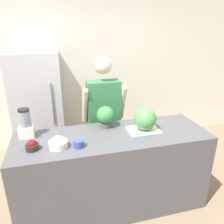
% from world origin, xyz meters
% --- Properties ---
extents(wall_back, '(8.00, 0.06, 2.60)m').
position_xyz_m(wall_back, '(0.00, 2.04, 1.30)').
color(wall_back, silver).
rests_on(wall_back, ground_plane).
extents(counter_island, '(2.09, 0.71, 0.93)m').
position_xyz_m(counter_island, '(0.00, 0.35, 0.47)').
color(counter_island, '#4C4C51').
rests_on(counter_island, ground_plane).
extents(refrigerator, '(0.72, 0.68, 1.70)m').
position_xyz_m(refrigerator, '(-0.83, 1.66, 0.85)').
color(refrigerator, '#B7B7BC').
rests_on(refrigerator, ground_plane).
extents(person, '(0.56, 0.27, 1.69)m').
position_xyz_m(person, '(0.03, 0.94, 0.87)').
color(person, gray).
rests_on(person, ground_plane).
extents(cutting_board, '(0.35, 0.25, 0.01)m').
position_xyz_m(cutting_board, '(0.36, 0.37, 0.94)').
color(cutting_board, white).
rests_on(cutting_board, counter_island).
extents(watermelon, '(0.25, 0.25, 0.25)m').
position_xyz_m(watermelon, '(0.37, 0.37, 1.07)').
color(watermelon, '#4C8C47').
rests_on(watermelon, cutting_board).
extents(bowl_cherries, '(0.12, 0.12, 0.10)m').
position_xyz_m(bowl_cherries, '(-0.81, 0.25, 0.97)').
color(bowl_cherries, '#2D231E').
rests_on(bowl_cherries, counter_island).
extents(bowl_cream, '(0.18, 0.18, 0.12)m').
position_xyz_m(bowl_cream, '(-0.57, 0.23, 0.98)').
color(bowl_cream, beige).
rests_on(bowl_cream, counter_island).
extents(bowl_small_blue, '(0.10, 0.10, 0.07)m').
position_xyz_m(bowl_small_blue, '(-0.38, 0.19, 0.97)').
color(bowl_small_blue, '#334C9E').
rests_on(bowl_small_blue, counter_island).
extents(blender, '(0.15, 0.15, 0.31)m').
position_xyz_m(blender, '(-0.88, 0.55, 1.07)').
color(blender, silver).
rests_on(blender, counter_island).
extents(potted_plant, '(0.20, 0.20, 0.25)m').
position_xyz_m(potted_plant, '(-0.03, 0.57, 1.07)').
color(potted_plant, '#514C47').
rests_on(potted_plant, counter_island).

